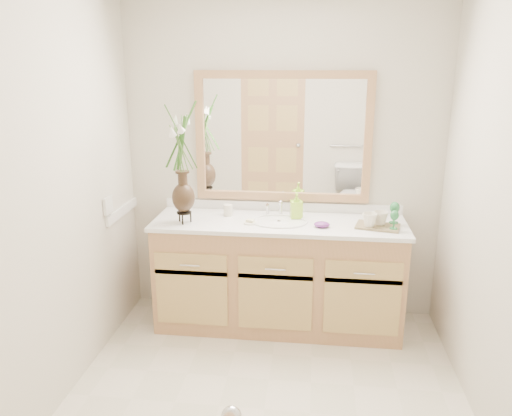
# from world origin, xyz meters

# --- Properties ---
(floor) EXTENTS (2.60, 2.60, 0.00)m
(floor) POSITION_xyz_m (0.00, 0.00, 0.00)
(floor) COLOR beige
(floor) RESTS_ON ground
(wall_back) EXTENTS (2.40, 0.02, 2.40)m
(wall_back) POSITION_xyz_m (0.00, 1.30, 1.20)
(wall_back) COLOR beige
(wall_back) RESTS_ON floor
(wall_front) EXTENTS (2.40, 0.02, 2.40)m
(wall_front) POSITION_xyz_m (0.00, -1.30, 1.20)
(wall_front) COLOR beige
(wall_front) RESTS_ON floor
(wall_left) EXTENTS (0.02, 2.60, 2.40)m
(wall_left) POSITION_xyz_m (-1.20, 0.00, 1.20)
(wall_left) COLOR beige
(wall_left) RESTS_ON floor
(wall_right) EXTENTS (0.02, 2.60, 2.40)m
(wall_right) POSITION_xyz_m (1.20, 0.00, 1.20)
(wall_right) COLOR beige
(wall_right) RESTS_ON floor
(vanity) EXTENTS (1.80, 0.55, 0.80)m
(vanity) POSITION_xyz_m (0.00, 1.01, 0.40)
(vanity) COLOR tan
(vanity) RESTS_ON floor
(counter) EXTENTS (1.84, 0.57, 0.03)m
(counter) POSITION_xyz_m (0.00, 1.01, 0.82)
(counter) COLOR white
(counter) RESTS_ON vanity
(sink) EXTENTS (0.38, 0.34, 0.23)m
(sink) POSITION_xyz_m (0.00, 1.00, 0.78)
(sink) COLOR white
(sink) RESTS_ON counter
(mirror) EXTENTS (1.32, 0.04, 0.97)m
(mirror) POSITION_xyz_m (0.00, 1.28, 1.41)
(mirror) COLOR white
(mirror) RESTS_ON wall_back
(switch_plate) EXTENTS (0.02, 0.12, 0.12)m
(switch_plate) POSITION_xyz_m (-1.19, 0.76, 0.98)
(switch_plate) COLOR white
(switch_plate) RESTS_ON wall_left
(door) EXTENTS (0.80, 0.03, 2.00)m
(door) POSITION_xyz_m (-0.30, -1.29, 1.00)
(door) COLOR tan
(door) RESTS_ON floor
(flower_vase) EXTENTS (0.19, 0.19, 0.79)m
(flower_vase) POSITION_xyz_m (-0.68, 0.90, 1.36)
(flower_vase) COLOR black
(flower_vase) RESTS_ON counter
(tumbler) EXTENTS (0.07, 0.07, 0.09)m
(tumbler) POSITION_xyz_m (-0.39, 1.11, 0.87)
(tumbler) COLOR silver
(tumbler) RESTS_ON counter
(soap_dish) EXTENTS (0.09, 0.09, 0.03)m
(soap_dish) POSITION_xyz_m (-0.20, 0.93, 0.84)
(soap_dish) COLOR silver
(soap_dish) RESTS_ON counter
(soap_bottle) EXTENTS (0.09, 0.09, 0.17)m
(soap_bottle) POSITION_xyz_m (0.12, 1.12, 0.92)
(soap_bottle) COLOR #AAE936
(soap_bottle) RESTS_ON counter
(purple_dish) EXTENTS (0.13, 0.12, 0.04)m
(purple_dish) POSITION_xyz_m (0.31, 0.91, 0.85)
(purple_dish) COLOR #6A2879
(purple_dish) RESTS_ON counter
(tray) EXTENTS (0.33, 0.26, 0.01)m
(tray) POSITION_xyz_m (0.70, 0.95, 0.84)
(tray) COLOR brown
(tray) RESTS_ON counter
(mug_left) EXTENTS (0.13, 0.12, 0.10)m
(mug_left) POSITION_xyz_m (0.64, 0.92, 0.90)
(mug_left) COLOR silver
(mug_left) RESTS_ON tray
(mug_right) EXTENTS (0.14, 0.14, 0.10)m
(mug_right) POSITION_xyz_m (0.72, 0.98, 0.90)
(mug_right) COLOR silver
(mug_right) RESTS_ON tray
(goblet_front) EXTENTS (0.06, 0.06, 0.13)m
(goblet_front) POSITION_xyz_m (0.80, 0.89, 0.93)
(goblet_front) COLOR #28783E
(goblet_front) RESTS_ON tray
(goblet_back) EXTENTS (0.07, 0.07, 0.16)m
(goblet_back) POSITION_xyz_m (0.82, 1.02, 0.95)
(goblet_back) COLOR #28783E
(goblet_back) RESTS_ON tray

